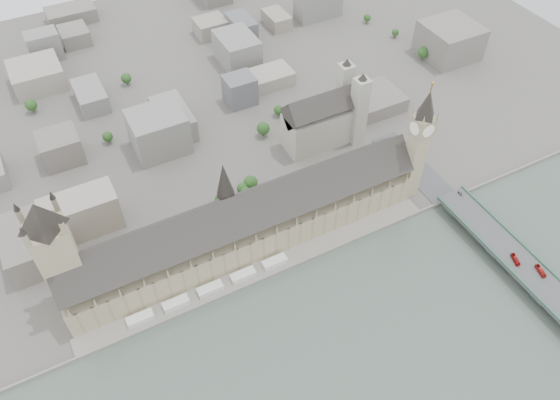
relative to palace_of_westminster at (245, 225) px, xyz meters
name	(u,v)px	position (x,y,z in m)	size (l,w,h in m)	color
ground	(258,263)	(0.00, -19.70, -22.71)	(900.00, 900.00, 0.00)	#595651
embankment_wall	(267,277)	(0.00, -34.70, -21.21)	(600.00, 1.50, 3.00)	slate
river_terrace	(263,270)	(0.00, -27.20, -21.71)	(270.00, 15.00, 2.00)	slate
terrace_tents	(210,289)	(-40.00, -26.70, -18.71)	(118.00, 7.00, 4.00)	white
palace_of_westminster	(245,225)	(0.00, 0.00, 0.00)	(265.00, 40.73, 55.44)	tan
elizabeth_tower	(419,138)	(138.00, -11.70, 35.38)	(17.00, 17.00, 107.50)	tan
victoria_tower	(57,254)	(-122.00, 6.30, 32.50)	(30.00, 30.00, 100.00)	tan
central_tower	(225,190)	(-10.00, 6.30, 35.21)	(13.00, 13.00, 48.00)	gray
westminster_bridge	(515,262)	(162.00, -107.20, -17.58)	(25.00, 325.00, 10.25)	#474749
westminster_abbey	(325,119)	(110.92, 75.30, 2.38)	(68.00, 36.00, 64.00)	#A5A195
city_skyline_inland	(147,71)	(0.00, 225.30, -3.71)	(720.00, 360.00, 38.00)	gray
park_trees	(212,207)	(-10.00, 40.30, -15.21)	(110.00, 30.00, 15.00)	#214619
red_bus_north	(515,259)	(158.66, -108.45, -10.99)	(2.46, 10.50, 2.93)	#AC1313
red_bus_south	(541,271)	(166.93, -123.86, -10.95)	(2.52, 10.78, 3.00)	red
car_silver	(542,272)	(167.97, -124.68, -11.70)	(1.59, 4.57, 1.50)	gray
car_approach	(460,194)	(167.40, -39.86, -11.76)	(1.96, 4.82, 1.40)	gray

